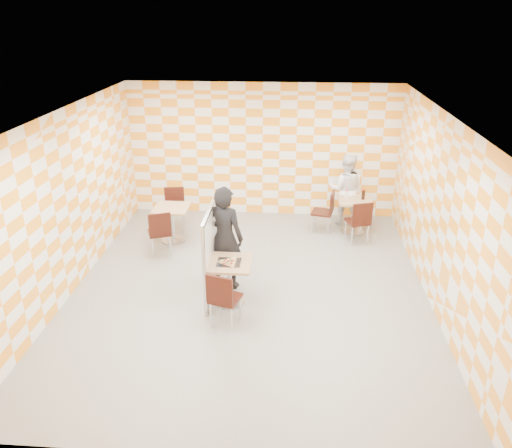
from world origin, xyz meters
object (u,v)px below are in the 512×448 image
at_px(man_white, 346,189).
at_px(chair_empty_near, 160,230).
at_px(empty_table, 172,218).
at_px(chair_empty_far, 175,206).
at_px(second_table, 354,210).
at_px(chair_second_side, 327,209).
at_px(partition, 211,252).
at_px(main_table, 229,275).
at_px(soda_bottle, 363,195).
at_px(chair_second_front, 360,219).
at_px(chair_main_front, 223,296).
at_px(sport_bottle, 346,194).
at_px(man_dark, 225,238).

bearing_deg(man_white, chair_empty_near, 33.79).
relative_size(empty_table, chair_empty_far, 0.81).
relative_size(second_table, chair_second_side, 0.81).
xyz_separation_m(partition, man_white, (2.47, 3.23, 0.01)).
bearing_deg(empty_table, main_table, -57.09).
bearing_deg(soda_bottle, partition, -135.40).
bearing_deg(chair_empty_near, chair_second_side, 22.44).
bearing_deg(chair_second_side, chair_second_front, -39.57).
xyz_separation_m(chair_main_front, sport_bottle, (2.13, 3.72, 0.29)).
xyz_separation_m(chair_second_side, partition, (-2.04, -2.67, 0.25)).
bearing_deg(man_dark, main_table, 119.78).
bearing_deg(main_table, soda_bottle, 50.62).
distance_m(second_table, chair_second_side, 0.59).
height_order(chair_empty_near, man_dark, man_dark).
relative_size(chair_main_front, chair_second_front, 1.00).
relative_size(empty_table, man_dark, 0.41).
height_order(partition, soda_bottle, partition).
bearing_deg(empty_table, partition, -60.56).
height_order(main_table, empty_table, same).
xyz_separation_m(man_dark, soda_bottle, (2.60, 2.44, -0.06)).
bearing_deg(chair_second_side, second_table, 6.29).
bearing_deg(main_table, man_white, 58.35).
height_order(second_table, chair_empty_near, chair_empty_near).
bearing_deg(chair_empty_far, chair_main_front, -66.66).
bearing_deg(chair_second_front, second_table, 94.64).
bearing_deg(chair_empty_far, second_table, 1.87).
height_order(empty_table, chair_main_front, chair_main_front).
bearing_deg(man_white, empty_table, 25.26).
xyz_separation_m(chair_second_front, chair_empty_near, (-3.88, -0.82, 0.00)).
height_order(empty_table, chair_empty_far, chair_empty_far).
bearing_deg(chair_empty_far, man_dark, -58.70).
height_order(main_table, chair_empty_far, chair_empty_far).
height_order(empty_table, man_dark, man_dark).
bearing_deg(man_dark, sport_bottle, -116.88).
height_order(chair_second_side, chair_empty_far, same).
xyz_separation_m(chair_main_front, chair_empty_far, (-1.53, 3.54, 0.00)).
bearing_deg(empty_table, chair_second_front, 2.20).
bearing_deg(main_table, partition, 142.77).
relative_size(chair_main_front, partition, 0.60).
distance_m(partition, man_white, 4.06).
bearing_deg(chair_second_front, soda_bottle, 78.70).
distance_m(chair_main_front, partition, 1.01).
relative_size(main_table, man_white, 0.47).
bearing_deg(empty_table, man_white, 18.72).
height_order(chair_empty_near, partition, partition).
height_order(chair_second_front, man_white, man_white).
height_order(second_table, man_dark, man_dark).
bearing_deg(sport_bottle, man_white, 86.11).
xyz_separation_m(chair_second_front, man_dark, (-2.48, -1.84, 0.37)).
distance_m(chair_main_front, sport_bottle, 4.30).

